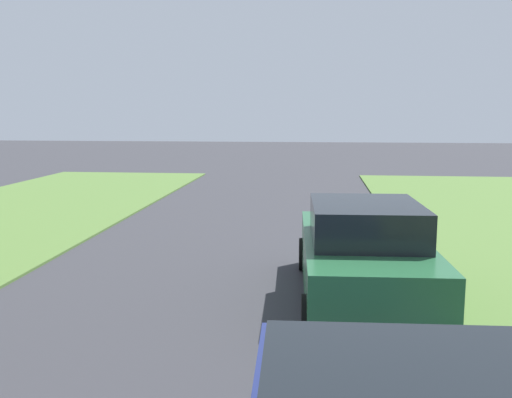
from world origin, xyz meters
TOP-DOWN VIEW (x-y plane):
  - parked_sedan_green at (2.35, 12.39)m, footprint 2.09×4.47m

SIDE VIEW (x-z plane):
  - parked_sedan_green at x=2.35m, z-range -0.06..1.51m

